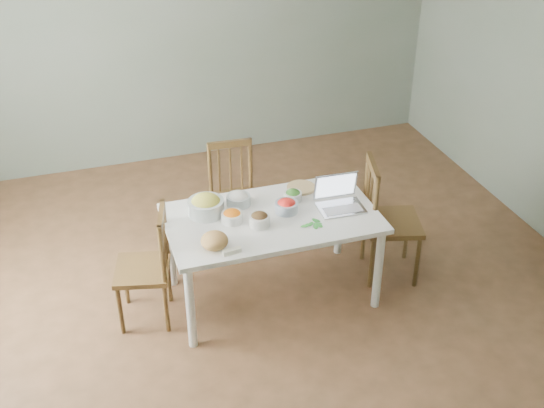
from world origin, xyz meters
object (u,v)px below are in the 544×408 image
object	(u,v)px
chair_left	(142,267)
chair_right	(393,220)
bowl_squash	(206,205)
dining_table	(272,257)
chair_far	(235,199)
bread_boule	(214,241)
laptop	(342,195)

from	to	relation	value
chair_left	chair_right	distance (m)	1.88
bowl_squash	dining_table	bearing A→B (deg)	-21.73
chair_right	chair_far	bearing A→B (deg)	70.03
bread_boule	chair_far	bearing A→B (deg)	67.82
bread_boule	bowl_squash	xyz separation A→B (m)	(0.04, 0.43, 0.02)
laptop	bread_boule	bearing A→B (deg)	-166.09
chair_left	laptop	distance (m)	1.47
bowl_squash	laptop	bearing A→B (deg)	-13.93
dining_table	chair_far	bearing A→B (deg)	96.14
chair_far	chair_right	distance (m)	1.26
bread_boule	laptop	size ratio (longest dim) A/B	0.56
chair_left	dining_table	bearing A→B (deg)	101.22
dining_table	chair_left	world-z (taller)	chair_left
dining_table	laptop	xyz separation A→B (m)	(0.50, -0.06, 0.46)
chair_far	chair_left	xyz separation A→B (m)	(-0.85, -0.68, -0.00)
chair_far	laptop	distance (m)	1.03
bowl_squash	laptop	world-z (taller)	laptop
bowl_squash	chair_far	bearing A→B (deg)	57.13
chair_far	laptop	bearing A→B (deg)	-50.54
chair_right	bowl_squash	distance (m)	1.42
chair_far	chair_left	size ratio (longest dim) A/B	1.01
dining_table	bread_boule	bearing A→B (deg)	-151.69
laptop	chair_left	bearing A→B (deg)	178.63
chair_far	chair_left	bearing A→B (deg)	-138.50
dining_table	bread_boule	xyz separation A→B (m)	(-0.47, -0.25, 0.40)
chair_right	chair_left	bearing A→B (deg)	103.85
chair_far	laptop	xyz separation A→B (m)	(0.57, -0.77, 0.37)
chair_right	laptop	size ratio (longest dim) A/B	3.00
chair_right	dining_table	bearing A→B (deg)	104.67
chair_far	bread_boule	bearing A→B (deg)	-109.26
chair_left	bread_boule	xyz separation A→B (m)	(0.45, -0.29, 0.32)
chair_right	bowl_squash	size ratio (longest dim) A/B	3.79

